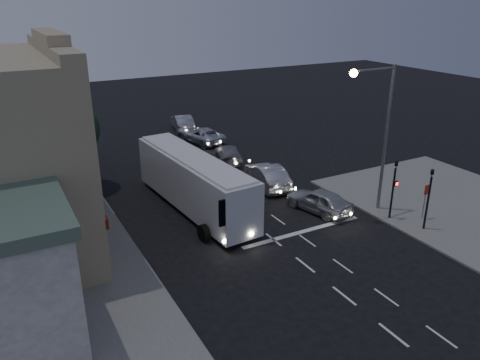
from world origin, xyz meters
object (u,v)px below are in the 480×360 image
car_extra (182,123)px  regulatory_sign (426,196)px  car_suv (319,200)px  street_tree (69,127)px  car_sedan_b (229,153)px  car_sedan_a (268,176)px  streetlight (380,123)px  traffic_signal_side (429,192)px  traffic_signal_main (394,183)px  car_sedan_c (202,135)px  tour_bus (194,181)px

car_extra → regulatory_sign: 26.66m
car_suv → regulatory_sign: (4.79, -4.04, 0.84)m
car_suv → street_tree: size_ratio=0.71×
car_sedan_b → car_sedan_a: bearing=108.7°
street_tree → streetlight: bearing=-39.5°
traffic_signal_side → streetlight: bearing=105.7°
streetlight → traffic_signal_side: bearing=-74.3°
traffic_signal_main → regulatory_sign: size_ratio=1.86×
car_suv → car_sedan_c: (-0.28, 17.25, -0.06)m
car_suv → car_extra: bearing=-103.6°
traffic_signal_main → street_tree: bearing=138.0°
traffic_signal_main → traffic_signal_side: (0.70, -1.98, 0.00)m
traffic_signal_side → car_sedan_a: bearing=113.6°
car_sedan_b → regulatory_sign: 16.34m
tour_bus → regulatory_sign: (11.56, -8.08, -0.34)m
traffic_signal_main → streetlight: 3.61m
car_sedan_b → car_suv: bearing=112.3°
traffic_signal_main → traffic_signal_side: 2.10m
regulatory_sign → street_tree: street_tree is taller
car_sedan_a → car_sedan_c: (0.37, 12.13, -0.12)m
car_suv → traffic_signal_main: 4.63m
car_sedan_c → streetlight: 19.76m
tour_bus → traffic_signal_main: traffic_signal_main is taller
car_suv → car_sedan_c: size_ratio=0.88×
regulatory_sign → street_tree: 23.40m
car_sedan_c → street_tree: 14.34m
traffic_signal_side → street_tree: street_tree is taller
street_tree → traffic_signal_main: bearing=-42.0°
car_sedan_c → street_tree: size_ratio=0.81×
regulatory_sign → car_extra: bearing=101.0°
streetlight → street_tree: (-15.55, 12.82, -1.23)m
street_tree → car_suv: bearing=-41.4°
car_sedan_a → car_sedan_c: size_ratio=0.99×
car_sedan_c → traffic_signal_side: size_ratio=1.22×
car_sedan_c → traffic_signal_side: traffic_signal_side is taller
car_sedan_c → tour_bus: bearing=52.5°
traffic_signal_side → streetlight: (-0.96, 3.40, 3.31)m
car_suv → car_sedan_a: size_ratio=0.89×
street_tree → regulatory_sign: bearing=-41.1°
street_tree → traffic_signal_side: bearing=-44.5°
car_sedan_c → streetlight: bearing=88.1°
tour_bus → car_sedan_b: bearing=45.2°
car_extra → streetlight: (3.11, -23.73, 4.94)m
car_extra → traffic_signal_main: traffic_signal_main is taller
car_sedan_c → car_sedan_a: bearing=77.0°
car_sedan_c → traffic_signal_main: (3.37, -20.27, 1.72)m
car_suv → streetlight: (2.83, -1.60, 4.98)m
car_sedan_a → traffic_signal_side: bearing=123.4°
car_sedan_a → traffic_signal_main: traffic_signal_main is taller
car_sedan_a → tour_bus: bearing=19.8°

